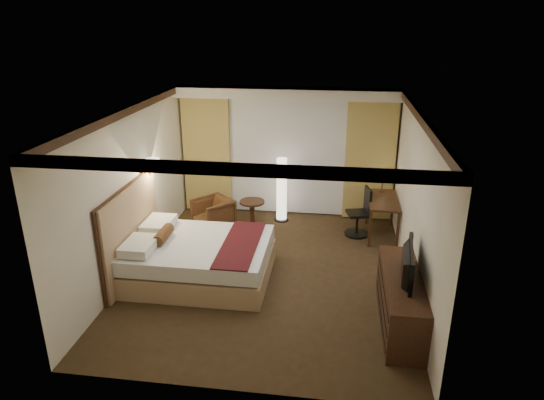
# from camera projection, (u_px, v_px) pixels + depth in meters

# --- Properties ---
(floor) EXTENTS (4.50, 5.50, 0.01)m
(floor) POSITION_uv_depth(u_px,v_px,m) (269.00, 273.00, 8.09)
(floor) COLOR #332413
(floor) RESTS_ON ground
(ceiling) EXTENTS (4.50, 5.50, 0.01)m
(ceiling) POSITION_uv_depth(u_px,v_px,m) (268.00, 111.00, 7.13)
(ceiling) COLOR white
(ceiling) RESTS_ON back_wall
(back_wall) EXTENTS (4.50, 0.02, 2.70)m
(back_wall) POSITION_uv_depth(u_px,v_px,m) (287.00, 152.00, 10.16)
(back_wall) COLOR white
(back_wall) RESTS_ON floor
(left_wall) EXTENTS (0.02, 5.50, 2.70)m
(left_wall) POSITION_uv_depth(u_px,v_px,m) (132.00, 190.00, 7.90)
(left_wall) COLOR white
(left_wall) RESTS_ON floor
(right_wall) EXTENTS (0.02, 5.50, 2.70)m
(right_wall) POSITION_uv_depth(u_px,v_px,m) (416.00, 204.00, 7.32)
(right_wall) COLOR white
(right_wall) RESTS_ON floor
(crown_molding) EXTENTS (4.50, 5.50, 0.12)m
(crown_molding) POSITION_uv_depth(u_px,v_px,m) (268.00, 115.00, 7.15)
(crown_molding) COLOR black
(crown_molding) RESTS_ON ceiling
(soffit) EXTENTS (4.50, 0.50, 0.20)m
(soffit) POSITION_uv_depth(u_px,v_px,m) (287.00, 93.00, 9.48)
(soffit) COLOR white
(soffit) RESTS_ON ceiling
(curtain_sheer) EXTENTS (2.48, 0.04, 2.45)m
(curtain_sheer) POSITION_uv_depth(u_px,v_px,m) (287.00, 157.00, 10.12)
(curtain_sheer) COLOR silver
(curtain_sheer) RESTS_ON back_wall
(curtain_left_drape) EXTENTS (1.00, 0.14, 2.45)m
(curtain_left_drape) POSITION_uv_depth(u_px,v_px,m) (207.00, 155.00, 10.28)
(curtain_left_drape) COLOR tan
(curtain_left_drape) RESTS_ON back_wall
(curtain_right_drape) EXTENTS (1.00, 0.14, 2.45)m
(curtain_right_drape) POSITION_uv_depth(u_px,v_px,m) (370.00, 161.00, 9.84)
(curtain_right_drape) COLOR tan
(curtain_right_drape) RESTS_ON back_wall
(wall_sconce) EXTENTS (0.24, 0.24, 0.24)m
(wall_sconce) POSITION_uv_depth(u_px,v_px,m) (153.00, 165.00, 8.32)
(wall_sconce) COLOR white
(wall_sconce) RESTS_ON left_wall
(bed) EXTENTS (2.23, 1.74, 0.65)m
(bed) POSITION_uv_depth(u_px,v_px,m) (200.00, 259.00, 7.84)
(bed) COLOR white
(bed) RESTS_ON floor
(headboard) EXTENTS (0.12, 2.04, 1.50)m
(headboard) POSITION_uv_depth(u_px,v_px,m) (132.00, 231.00, 7.84)
(headboard) COLOR tan
(headboard) RESTS_ON floor
(armchair) EXTENTS (0.92, 0.92, 0.69)m
(armchair) POSITION_uv_depth(u_px,v_px,m) (213.00, 212.00, 9.66)
(armchair) COLOR #442014
(armchair) RESTS_ON floor
(side_table) EXTENTS (0.50, 0.50, 0.55)m
(side_table) POSITION_uv_depth(u_px,v_px,m) (252.00, 214.00, 9.78)
(side_table) COLOR black
(side_table) RESTS_ON floor
(floor_lamp) EXTENTS (0.29, 0.29, 1.36)m
(floor_lamp) POSITION_uv_depth(u_px,v_px,m) (282.00, 190.00, 9.93)
(floor_lamp) COLOR white
(floor_lamp) RESTS_ON floor
(desk) EXTENTS (0.55, 1.19, 0.75)m
(desk) POSITION_uv_depth(u_px,v_px,m) (382.00, 217.00, 9.35)
(desk) COLOR black
(desk) RESTS_ON floor
(desk_lamp) EXTENTS (0.18, 0.18, 0.34)m
(desk_lamp) POSITION_uv_depth(u_px,v_px,m) (382.00, 183.00, 9.57)
(desk_lamp) COLOR #FFD899
(desk_lamp) RESTS_ON desk
(office_chair) EXTENTS (0.57, 0.57, 0.97)m
(office_chair) POSITION_uv_depth(u_px,v_px,m) (358.00, 212.00, 9.32)
(office_chair) COLOR black
(office_chair) RESTS_ON floor
(dresser) EXTENTS (0.50, 1.87, 0.73)m
(dresser) POSITION_uv_depth(u_px,v_px,m) (401.00, 300.00, 6.64)
(dresser) COLOR black
(dresser) RESTS_ON floor
(television) EXTENTS (0.68, 1.06, 0.13)m
(television) POSITION_uv_depth(u_px,v_px,m) (403.00, 258.00, 6.42)
(television) COLOR black
(television) RESTS_ON dresser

